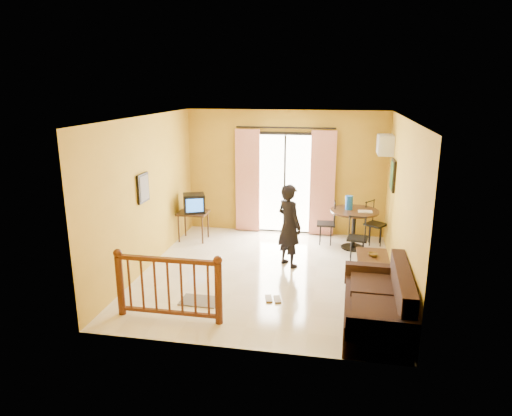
% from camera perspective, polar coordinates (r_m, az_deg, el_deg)
% --- Properties ---
extents(ground, '(5.00, 5.00, 0.00)m').
position_cam_1_polar(ground, '(8.40, 1.43, -8.16)').
color(ground, beige).
rests_on(ground, ground).
extents(room_shell, '(5.00, 5.00, 5.00)m').
position_cam_1_polar(room_shell, '(7.89, 1.51, 3.28)').
color(room_shell, white).
rests_on(room_shell, ground).
extents(balcony_door, '(2.25, 0.14, 2.46)m').
position_cam_1_polar(balcony_door, '(10.35, 3.60, 3.20)').
color(balcony_door, black).
rests_on(balcony_door, ground).
extents(tv_table, '(0.64, 0.53, 0.64)m').
position_cam_1_polar(tv_table, '(10.08, -7.86, -0.93)').
color(tv_table, black).
rests_on(tv_table, ground).
extents(television, '(0.57, 0.54, 0.40)m').
position_cam_1_polar(television, '(9.99, -7.75, 0.61)').
color(television, black).
rests_on(television, tv_table).
extents(picture_left, '(0.05, 0.42, 0.52)m').
position_cam_1_polar(picture_left, '(8.36, -13.91, 2.45)').
color(picture_left, black).
rests_on(picture_left, room_shell).
extents(dining_table, '(0.99, 0.99, 0.83)m').
position_cam_1_polar(dining_table, '(9.65, 12.18, -1.24)').
color(dining_table, black).
rests_on(dining_table, ground).
extents(water_jug, '(0.16, 0.16, 0.29)m').
position_cam_1_polar(water_jug, '(9.62, 11.56, 0.67)').
color(water_jug, blue).
rests_on(water_jug, dining_table).
extents(serving_tray, '(0.29, 0.19, 0.02)m').
position_cam_1_polar(serving_tray, '(9.52, 13.50, -0.43)').
color(serving_tray, beige).
rests_on(serving_tray, dining_table).
extents(dining_chairs, '(1.53, 1.51, 0.95)m').
position_cam_1_polar(dining_chairs, '(9.79, 11.87, -5.05)').
color(dining_chairs, black).
rests_on(dining_chairs, ground).
extents(air_conditioner, '(0.31, 0.60, 0.40)m').
position_cam_1_polar(air_conditioner, '(9.69, 15.83, 7.62)').
color(air_conditioner, silver).
rests_on(air_conditioner, room_shell).
extents(botanical_print, '(0.05, 0.50, 0.60)m').
position_cam_1_polar(botanical_print, '(9.14, 16.72, 3.95)').
color(botanical_print, black).
rests_on(botanical_print, room_shell).
extents(coffee_table, '(0.54, 0.98, 0.43)m').
position_cam_1_polar(coffee_table, '(8.26, 14.34, -6.90)').
color(coffee_table, black).
rests_on(coffee_table, ground).
extents(bowl, '(0.19, 0.19, 0.05)m').
position_cam_1_polar(bowl, '(8.25, 14.40, -5.66)').
color(bowl, brown).
rests_on(bowl, coffee_table).
extents(sofa, '(0.91, 1.89, 0.90)m').
position_cam_1_polar(sofa, '(6.73, 15.29, -11.80)').
color(sofa, black).
rests_on(sofa, ground).
extents(standing_person, '(0.68, 0.67, 1.58)m').
position_cam_1_polar(standing_person, '(8.53, 4.15, -2.20)').
color(standing_person, black).
rests_on(standing_person, ground).
extents(stair_balustrade, '(1.63, 0.13, 1.04)m').
position_cam_1_polar(stair_balustrade, '(6.78, -10.93, -9.20)').
color(stair_balustrade, '#471E0F').
rests_on(stair_balustrade, ground).
extents(doormat, '(0.61, 0.41, 0.02)m').
position_cam_1_polar(doormat, '(7.44, -7.06, -11.44)').
color(doormat, '#5F574C').
rests_on(doormat, ground).
extents(sandals, '(0.30, 0.27, 0.03)m').
position_cam_1_polar(sandals, '(7.43, 2.14, -11.31)').
color(sandals, brown).
rests_on(sandals, ground).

